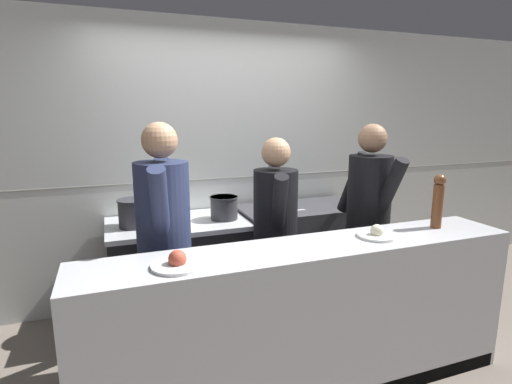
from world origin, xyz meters
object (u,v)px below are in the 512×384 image
(chefs_knife, at_px, (281,212))
(chef_line, at_px, (368,218))
(oven_range, at_px, (179,270))
(pepper_mill, at_px, (438,200))
(plated_dish_appetiser, at_px, (377,234))
(sauce_pot, at_px, (174,211))
(chef_sous, at_px, (275,233))
(braising_pot, at_px, (224,207))
(chef_head_cook, at_px, (164,239))
(stock_pot, at_px, (134,212))
(plated_dish_main, at_px, (178,263))

(chefs_knife, xyz_separation_m, chef_line, (0.52, -0.54, 0.03))
(chef_line, bearing_deg, oven_range, 148.64)
(pepper_mill, bearing_deg, oven_range, 142.97)
(chefs_knife, distance_m, plated_dish_appetiser, 1.13)
(sauce_pot, bearing_deg, chef_sous, -47.15)
(braising_pot, xyz_separation_m, chef_head_cook, (-0.60, -0.65, -0.02))
(chef_line, bearing_deg, plated_dish_appetiser, -127.23)
(stock_pot, height_order, chef_head_cook, chef_head_cook)
(plated_dish_main, bearing_deg, pepper_mill, 2.80)
(sauce_pot, xyz_separation_m, chef_sous, (0.64, -0.69, -0.06))
(oven_range, xyz_separation_m, pepper_mill, (1.60, -1.20, 0.75))
(braising_pot, relative_size, plated_dish_main, 0.89)
(plated_dish_main, xyz_separation_m, plated_dish_appetiser, (1.29, 0.05, -0.00))
(stock_pot, xyz_separation_m, chef_sous, (0.97, -0.62, -0.10))
(chef_sous, distance_m, chef_line, 0.80)
(plated_dish_main, relative_size, plated_dish_appetiser, 1.11)
(sauce_pot, relative_size, chefs_knife, 0.66)
(sauce_pot, relative_size, chef_sous, 0.17)
(plated_dish_main, distance_m, chef_line, 1.74)
(sauce_pot, height_order, chefs_knife, sauce_pot)
(chef_sous, bearing_deg, stock_pot, 163.47)
(plated_dish_main, relative_size, chef_head_cook, 0.16)
(sauce_pot, relative_size, pepper_mill, 0.72)
(chefs_knife, distance_m, plated_dish_main, 1.60)
(chef_sous, bearing_deg, chef_head_cook, -159.65)
(oven_range, bearing_deg, chefs_knife, -8.43)
(sauce_pot, relative_size, plated_dish_main, 0.98)
(stock_pot, height_order, chefs_knife, stock_pot)
(stock_pot, bearing_deg, plated_dish_appetiser, -40.35)
(sauce_pot, height_order, plated_dish_main, plated_dish_main)
(chefs_knife, bearing_deg, chef_sous, -118.10)
(plated_dish_main, height_order, chef_head_cook, chef_head_cook)
(sauce_pot, bearing_deg, pepper_mill, -37.71)
(braising_pot, relative_size, chefs_knife, 0.60)
(stock_pot, relative_size, plated_dish_appetiser, 1.01)
(sauce_pot, bearing_deg, plated_dish_main, -98.07)
(pepper_mill, bearing_deg, braising_pot, 136.26)
(oven_range, bearing_deg, chef_sous, -46.09)
(sauce_pot, distance_m, chef_sous, 0.94)
(chef_line, bearing_deg, chefs_knife, 128.09)
(braising_pot, distance_m, chef_line, 1.20)
(oven_range, distance_m, plated_dish_main, 1.43)
(oven_range, bearing_deg, chef_head_cook, -105.74)
(plated_dish_appetiser, height_order, chef_sous, chef_sous)
(chef_head_cook, bearing_deg, braising_pot, 59.06)
(plated_dish_appetiser, bearing_deg, chef_head_cook, 157.46)
(pepper_mill, bearing_deg, chef_head_cook, 164.58)
(stock_pot, height_order, chef_sous, chef_sous)
(chefs_knife, relative_size, pepper_mill, 1.09)
(plated_dish_appetiser, bearing_deg, sauce_pot, 130.52)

